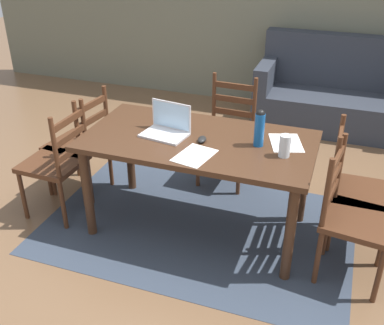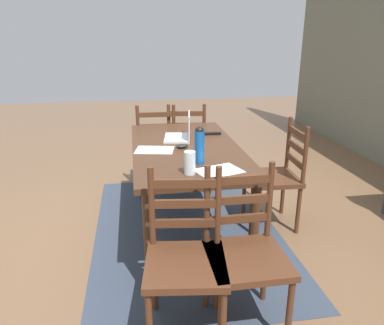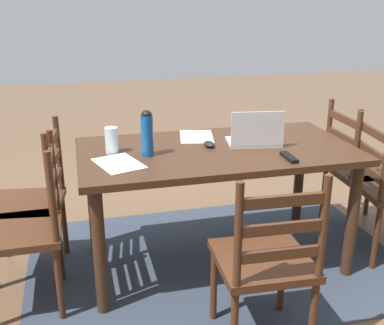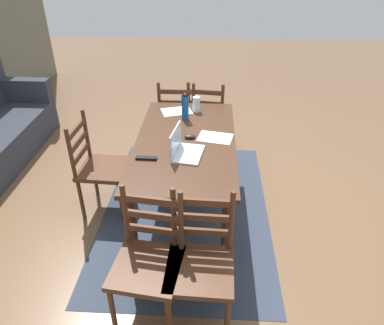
{
  "view_description": "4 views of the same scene",
  "coord_description": "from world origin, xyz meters",
  "px_view_note": "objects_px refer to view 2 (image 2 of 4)",
  "views": [
    {
      "loc": [
        0.95,
        -2.82,
        2.21
      ],
      "look_at": [
        -0.05,
        -0.01,
        0.57
      ],
      "focal_mm": 43.01,
      "sensor_mm": 36.0,
      "label": 1
    },
    {
      "loc": [
        2.83,
        -0.41,
        1.63
      ],
      "look_at": [
        0.08,
        0.04,
        0.66
      ],
      "focal_mm": 34.13,
      "sensor_mm": 36.0,
      "label": 2
    },
    {
      "loc": [
        0.81,
        2.58,
        1.65
      ],
      "look_at": [
        0.12,
        -0.14,
        0.65
      ],
      "focal_mm": 44.0,
      "sensor_mm": 36.0,
      "label": 3
    },
    {
      "loc": [
        -2.78,
        -0.22,
        2.29
      ],
      "look_at": [
        -0.04,
        -0.06,
        0.57
      ],
      "focal_mm": 33.91,
      "sensor_mm": 36.0,
      "label": 4
    }
  ],
  "objects_px": {
    "chair_far_head": "(276,176)",
    "chair_left_far": "(186,144)",
    "chair_left_near": "(156,146)",
    "computer_mouse": "(182,146)",
    "dining_table": "(186,158)",
    "laptop": "(182,132)",
    "water_bottle": "(199,145)",
    "drinking_glass": "(190,163)",
    "chair_right_far": "(245,253)",
    "tv_remote": "(212,134)",
    "chair_right_near": "(185,259)"
  },
  "relations": [
    {
      "from": "chair_far_head",
      "to": "chair_left_far",
      "type": "relative_size",
      "value": 1.0
    },
    {
      "from": "chair_left_near",
      "to": "computer_mouse",
      "type": "height_order",
      "value": "chair_left_near"
    },
    {
      "from": "dining_table",
      "to": "chair_far_head",
      "type": "bearing_deg",
      "value": 89.86
    },
    {
      "from": "chair_far_head",
      "to": "laptop",
      "type": "height_order",
      "value": "laptop"
    },
    {
      "from": "laptop",
      "to": "water_bottle",
      "type": "relative_size",
      "value": 1.31
    },
    {
      "from": "laptop",
      "to": "drinking_glass",
      "type": "relative_size",
      "value": 2.29
    },
    {
      "from": "chair_right_far",
      "to": "drinking_glass",
      "type": "bearing_deg",
      "value": -154.29
    },
    {
      "from": "chair_right_far",
      "to": "computer_mouse",
      "type": "xyz_separation_m",
      "value": [
        -1.08,
        -0.21,
        0.33
      ]
    },
    {
      "from": "dining_table",
      "to": "computer_mouse",
      "type": "bearing_deg",
      "value": -43.67
    },
    {
      "from": "chair_right_far",
      "to": "tv_remote",
      "type": "relative_size",
      "value": 5.59
    },
    {
      "from": "chair_right_far",
      "to": "chair_right_near",
      "type": "xyz_separation_m",
      "value": [
        0.0,
        -0.34,
        0.0
      ]
    },
    {
      "from": "drinking_glass",
      "to": "tv_remote",
      "type": "xyz_separation_m",
      "value": [
        -0.96,
        0.35,
        -0.07
      ]
    },
    {
      "from": "chair_left_far",
      "to": "water_bottle",
      "type": "relative_size",
      "value": 3.55
    },
    {
      "from": "tv_remote",
      "to": "chair_left_far",
      "type": "bearing_deg",
      "value": 10.24
    },
    {
      "from": "chair_right_far",
      "to": "chair_far_head",
      "type": "xyz_separation_m",
      "value": [
        -1.12,
        0.63,
        0.0
      ]
    },
    {
      "from": "chair_left_far",
      "to": "tv_remote",
      "type": "height_order",
      "value": "chair_left_far"
    },
    {
      "from": "chair_left_far",
      "to": "tv_remote",
      "type": "relative_size",
      "value": 5.59
    },
    {
      "from": "drinking_glass",
      "to": "chair_left_far",
      "type": "bearing_deg",
      "value": 172.35
    },
    {
      "from": "laptop",
      "to": "drinking_glass",
      "type": "distance_m",
      "value": 0.87
    },
    {
      "from": "computer_mouse",
      "to": "chair_far_head",
      "type": "bearing_deg",
      "value": 84.33
    },
    {
      "from": "chair_right_far",
      "to": "dining_table",
      "type": "bearing_deg",
      "value": -171.19
    },
    {
      "from": "chair_left_near",
      "to": "chair_far_head",
      "type": "bearing_deg",
      "value": 41.17
    },
    {
      "from": "drinking_glass",
      "to": "computer_mouse",
      "type": "relative_size",
      "value": 1.53
    },
    {
      "from": "chair_right_near",
      "to": "chair_far_head",
      "type": "bearing_deg",
      "value": 138.94
    },
    {
      "from": "computer_mouse",
      "to": "tv_remote",
      "type": "height_order",
      "value": "computer_mouse"
    },
    {
      "from": "dining_table",
      "to": "chair_left_near",
      "type": "bearing_deg",
      "value": -171.12
    },
    {
      "from": "tv_remote",
      "to": "chair_left_near",
      "type": "bearing_deg",
      "value": 32.12
    },
    {
      "from": "chair_left_near",
      "to": "chair_left_far",
      "type": "height_order",
      "value": "same"
    },
    {
      "from": "chair_far_head",
      "to": "computer_mouse",
      "type": "distance_m",
      "value": 0.9
    },
    {
      "from": "dining_table",
      "to": "chair_left_far",
      "type": "xyz_separation_m",
      "value": [
        -1.12,
        0.17,
        -0.22
      ]
    },
    {
      "from": "dining_table",
      "to": "drinking_glass",
      "type": "relative_size",
      "value": 10.86
    },
    {
      "from": "chair_left_far",
      "to": "tv_remote",
      "type": "xyz_separation_m",
      "value": [
        0.78,
        0.12,
        0.32
      ]
    },
    {
      "from": "chair_far_head",
      "to": "computer_mouse",
      "type": "bearing_deg",
      "value": -87.52
    },
    {
      "from": "chair_left_near",
      "to": "computer_mouse",
      "type": "xyz_separation_m",
      "value": [
        1.16,
        0.14,
        0.33
      ]
    },
    {
      "from": "computer_mouse",
      "to": "laptop",
      "type": "bearing_deg",
      "value": 163.34
    },
    {
      "from": "laptop",
      "to": "computer_mouse",
      "type": "relative_size",
      "value": 3.5
    },
    {
      "from": "computer_mouse",
      "to": "tv_remote",
      "type": "relative_size",
      "value": 0.59
    },
    {
      "from": "chair_right_near",
      "to": "dining_table",
      "type": "bearing_deg",
      "value": 171.46
    },
    {
      "from": "chair_left_near",
      "to": "water_bottle",
      "type": "height_order",
      "value": "water_bottle"
    },
    {
      "from": "chair_left_far",
      "to": "water_bottle",
      "type": "bearing_deg",
      "value": -4.96
    },
    {
      "from": "dining_table",
      "to": "drinking_glass",
      "type": "distance_m",
      "value": 0.65
    },
    {
      "from": "chair_left_near",
      "to": "water_bottle",
      "type": "bearing_deg",
      "value": 7.69
    },
    {
      "from": "dining_table",
      "to": "chair_right_far",
      "type": "xyz_separation_m",
      "value": [
        1.12,
        0.17,
        -0.22
      ]
    },
    {
      "from": "chair_left_far",
      "to": "drinking_glass",
      "type": "height_order",
      "value": "chair_left_far"
    },
    {
      "from": "computer_mouse",
      "to": "tv_remote",
      "type": "xyz_separation_m",
      "value": [
        -0.37,
        0.33,
        -0.01
      ]
    },
    {
      "from": "chair_left_near",
      "to": "computer_mouse",
      "type": "distance_m",
      "value": 1.21
    },
    {
      "from": "chair_right_far",
      "to": "tv_remote",
      "type": "distance_m",
      "value": 1.49
    },
    {
      "from": "chair_left_far",
      "to": "dining_table",
      "type": "bearing_deg",
      "value": -8.55
    },
    {
      "from": "chair_right_near",
      "to": "chair_left_far",
      "type": "relative_size",
      "value": 1.0
    },
    {
      "from": "dining_table",
      "to": "tv_remote",
      "type": "xyz_separation_m",
      "value": [
        -0.34,
        0.29,
        0.11
      ]
    }
  ]
}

